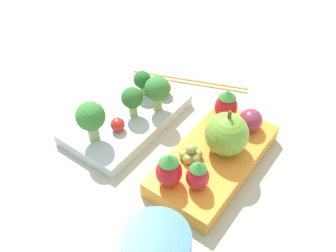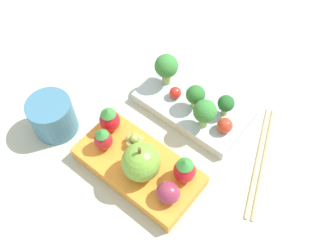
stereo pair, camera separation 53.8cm
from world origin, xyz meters
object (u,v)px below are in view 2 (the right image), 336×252
(strawberry_1, at_px, (185,170))
(grape_cluster, at_px, (134,141))
(broccoli_floret_3, at_px, (205,112))
(broccoli_floret_0, at_px, (226,104))
(apple, at_px, (144,163))
(broccoli_floret_1, at_px, (166,67))
(drinking_cup, at_px, (53,117))
(strawberry_0, at_px, (103,139))
(cherry_tomato_1, at_px, (225,125))
(strawberry_2, at_px, (109,119))
(bento_box_fruit, at_px, (139,167))
(cherry_tomato_0, at_px, (175,93))
(chopsticks_pair, at_px, (261,160))
(plum, at_px, (168,193))
(bento_box_savoury, at_px, (194,105))
(broccoli_floret_2, at_px, (195,95))

(strawberry_1, xyz_separation_m, grape_cluster, (-0.10, 0.01, -0.02))
(broccoli_floret_3, distance_m, grape_cluster, 0.12)
(strawberry_1, bearing_deg, broccoli_floret_0, 89.44)
(broccoli_floret_3, height_order, apple, apple)
(broccoli_floret_1, distance_m, drinking_cup, 0.21)
(broccoli_floret_1, xyz_separation_m, strawberry_0, (-0.02, -0.17, -0.01))
(cherry_tomato_1, relative_size, strawberry_2, 0.51)
(broccoli_floret_0, bearing_deg, drinking_cup, -147.16)
(bento_box_fruit, xyz_separation_m, broccoli_floret_3, (0.05, 0.12, 0.04))
(broccoli_floret_1, bearing_deg, cherry_tomato_0, -35.19)
(cherry_tomato_1, distance_m, chopsticks_pair, 0.08)
(strawberry_2, bearing_deg, broccoli_floret_3, 33.65)
(plum, height_order, chopsticks_pair, plum)
(bento_box_savoury, bearing_deg, strawberry_1, -68.91)
(strawberry_2, xyz_separation_m, plum, (0.14, -0.06, -0.01))
(bento_box_savoury, relative_size, strawberry_0, 4.77)
(grape_cluster, bearing_deg, plum, -29.71)
(apple, relative_size, strawberry_1, 1.35)
(strawberry_0, bearing_deg, chopsticks_pair, 26.78)
(broccoli_floret_2, distance_m, strawberry_1, 0.14)
(broccoli_floret_2, height_order, drinking_cup, broccoli_floret_2)
(strawberry_0, relative_size, grape_cluster, 1.36)
(bento_box_savoury, bearing_deg, plum, -74.76)
(apple, height_order, chopsticks_pair, apple)
(cherry_tomato_0, distance_m, chopsticks_pair, 0.18)
(strawberry_1, relative_size, grape_cluster, 1.58)
(cherry_tomato_1, bearing_deg, chopsticks_pair, -9.84)
(broccoli_floret_0, xyz_separation_m, broccoli_floret_3, (-0.02, -0.04, 0.01))
(plum, relative_size, grape_cluster, 1.11)
(chopsticks_pair, bearing_deg, drinking_cup, -161.09)
(broccoli_floret_2, distance_m, cherry_tomato_1, 0.07)
(bento_box_savoury, xyz_separation_m, chopsticks_pair, (0.14, -0.04, -0.01))
(broccoli_floret_3, relative_size, apple, 0.84)
(cherry_tomato_1, xyz_separation_m, chopsticks_pair, (0.07, -0.01, -0.03))
(bento_box_savoury, distance_m, cherry_tomato_1, 0.08)
(apple, bearing_deg, chopsticks_pair, 39.96)
(broccoli_floret_0, xyz_separation_m, strawberry_2, (-0.15, -0.12, 0.00))
(strawberry_0, bearing_deg, strawberry_2, 107.73)
(cherry_tomato_0, xyz_separation_m, cherry_tomato_1, (0.10, -0.02, 0.00))
(strawberry_1, bearing_deg, bento_box_savoury, 111.09)
(broccoli_floret_3, height_order, grape_cluster, broccoli_floret_3)
(bento_box_fruit, height_order, broccoli_floret_1, broccoli_floret_1)
(cherry_tomato_1, xyz_separation_m, plum, (-0.02, -0.15, 0.01))
(broccoli_floret_0, bearing_deg, apple, -109.16)
(cherry_tomato_0, height_order, chopsticks_pair, cherry_tomato_0)
(grape_cluster, bearing_deg, bento_box_fruit, -49.01)
(cherry_tomato_1, distance_m, plum, 0.15)
(broccoli_floret_3, distance_m, strawberry_2, 0.15)
(drinking_cup, bearing_deg, strawberry_0, -0.33)
(broccoli_floret_0, height_order, broccoli_floret_2, broccoli_floret_2)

